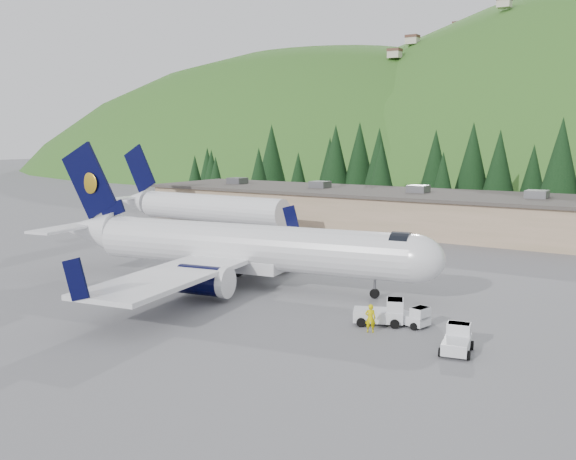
{
  "coord_description": "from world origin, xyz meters",
  "views": [
    {
      "loc": [
        31.22,
        -42.7,
        12.35
      ],
      "look_at": [
        0.0,
        6.0,
        4.0
      ],
      "focal_mm": 40.0,
      "sensor_mm": 36.0,
      "label": 1
    }
  ],
  "objects_px": {
    "baggage_tug_a": "(383,313)",
    "terminal_building": "(383,209)",
    "second_airliner": "(195,206)",
    "ramp_worker": "(370,318)",
    "baggage_tug_b": "(412,317)",
    "airliner": "(238,247)",
    "baggage_tug_c": "(457,340)"
  },
  "relations": [
    {
      "from": "baggage_tug_c",
      "to": "ramp_worker",
      "type": "xyz_separation_m",
      "value": [
        -5.87,
        0.69,
        0.24
      ]
    },
    {
      "from": "second_airliner",
      "to": "ramp_worker",
      "type": "xyz_separation_m",
      "value": [
        39.16,
        -28.46,
        -2.39
      ]
    },
    {
      "from": "baggage_tug_b",
      "to": "baggage_tug_c",
      "type": "height_order",
      "value": "baggage_tug_c"
    },
    {
      "from": "airliner",
      "to": "baggage_tug_c",
      "type": "bearing_deg",
      "value": -27.32
    },
    {
      "from": "second_airliner",
      "to": "ramp_worker",
      "type": "height_order",
      "value": "second_airliner"
    },
    {
      "from": "baggage_tug_a",
      "to": "baggage_tug_b",
      "type": "height_order",
      "value": "baggage_tug_a"
    },
    {
      "from": "baggage_tug_a",
      "to": "terminal_building",
      "type": "xyz_separation_m",
      "value": [
        -19.19,
        42.37,
        1.84
      ]
    },
    {
      "from": "baggage_tug_a",
      "to": "terminal_building",
      "type": "bearing_deg",
      "value": 91.1
    },
    {
      "from": "baggage_tug_b",
      "to": "ramp_worker",
      "type": "distance_m",
      "value": 3.26
    },
    {
      "from": "second_airliner",
      "to": "baggage_tug_b",
      "type": "height_order",
      "value": "second_airliner"
    },
    {
      "from": "airliner",
      "to": "baggage_tug_b",
      "type": "relative_size",
      "value": 12.78
    },
    {
      "from": "baggage_tug_b",
      "to": "terminal_building",
      "type": "height_order",
      "value": "terminal_building"
    },
    {
      "from": "baggage_tug_a",
      "to": "baggage_tug_b",
      "type": "relative_size",
      "value": 1.29
    },
    {
      "from": "airliner",
      "to": "baggage_tug_c",
      "type": "relative_size",
      "value": 11.68
    },
    {
      "from": "baggage_tug_b",
      "to": "terminal_building",
      "type": "xyz_separation_m",
      "value": [
        -20.99,
        41.71,
        2.0
      ]
    },
    {
      "from": "second_airliner",
      "to": "baggage_tug_a",
      "type": "relative_size",
      "value": 7.53
    },
    {
      "from": "baggage_tug_a",
      "to": "ramp_worker",
      "type": "bearing_deg",
      "value": -111.48
    },
    {
      "from": "baggage_tug_b",
      "to": "terminal_building",
      "type": "distance_m",
      "value": 46.74
    },
    {
      "from": "terminal_building",
      "to": "ramp_worker",
      "type": "bearing_deg",
      "value": -66.59
    },
    {
      "from": "baggage_tug_a",
      "to": "ramp_worker",
      "type": "distance_m",
      "value": 2.1
    },
    {
      "from": "baggage_tug_c",
      "to": "ramp_worker",
      "type": "bearing_deg",
      "value": 71.93
    },
    {
      "from": "second_airliner",
      "to": "baggage_tug_c",
      "type": "bearing_deg",
      "value": -32.91
    },
    {
      "from": "baggage_tug_a",
      "to": "baggage_tug_b",
      "type": "bearing_deg",
      "value": -3.35
    },
    {
      "from": "baggage_tug_b",
      "to": "ramp_worker",
      "type": "relative_size",
      "value": 1.52
    },
    {
      "from": "baggage_tug_c",
      "to": "terminal_building",
      "type": "xyz_separation_m",
      "value": [
        -25.12,
        45.15,
        1.94
      ]
    },
    {
      "from": "ramp_worker",
      "to": "airliner",
      "type": "bearing_deg",
      "value": -45.45
    },
    {
      "from": "ramp_worker",
      "to": "terminal_building",
      "type": "bearing_deg",
      "value": -89.66
    },
    {
      "from": "baggage_tug_a",
      "to": "terminal_building",
      "type": "height_order",
      "value": "terminal_building"
    },
    {
      "from": "second_airliner",
      "to": "baggage_tug_b",
      "type": "xyz_separation_m",
      "value": [
        40.9,
        -25.71,
        -2.7
      ]
    },
    {
      "from": "airliner",
      "to": "terminal_building",
      "type": "bearing_deg",
      "value": 86.88
    },
    {
      "from": "baggage_tug_b",
      "to": "airliner",
      "type": "bearing_deg",
      "value": -178.6
    },
    {
      "from": "terminal_building",
      "to": "ramp_worker",
      "type": "xyz_separation_m",
      "value": [
        19.25,
        -44.46,
        -1.69
      ]
    }
  ]
}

